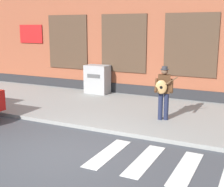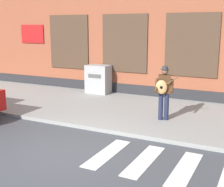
% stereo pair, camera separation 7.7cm
% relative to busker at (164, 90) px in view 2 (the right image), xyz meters
% --- Properties ---
extents(ground_plane, '(160.00, 160.00, 0.00)m').
position_rel_busker_xyz_m(ground_plane, '(-1.36, -3.44, -1.10)').
color(ground_plane, '#424449').
extents(sidewalk, '(28.00, 4.85, 0.12)m').
position_rel_busker_xyz_m(sidewalk, '(-1.36, 0.76, -1.04)').
color(sidewalk, gray).
rests_on(sidewalk, ground).
extents(building_backdrop, '(28.00, 4.06, 7.06)m').
position_rel_busker_xyz_m(building_backdrop, '(-1.36, 5.17, 2.42)').
color(building_backdrop, brown).
rests_on(building_backdrop, ground).
extents(crosswalk, '(5.20, 1.90, 0.01)m').
position_rel_busker_xyz_m(crosswalk, '(1.93, -2.97, -1.10)').
color(crosswalk, silver).
rests_on(crosswalk, ground).
extents(busker, '(0.77, 0.64, 1.73)m').
position_rel_busker_xyz_m(busker, '(0.00, 0.00, 0.00)').
color(busker, '#1E233D').
rests_on(busker, sidewalk).
extents(utility_box, '(1.04, 0.70, 1.26)m').
position_rel_busker_xyz_m(utility_box, '(-3.89, 2.73, -0.35)').
color(utility_box, '#9E9E9E').
rests_on(utility_box, sidewalk).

